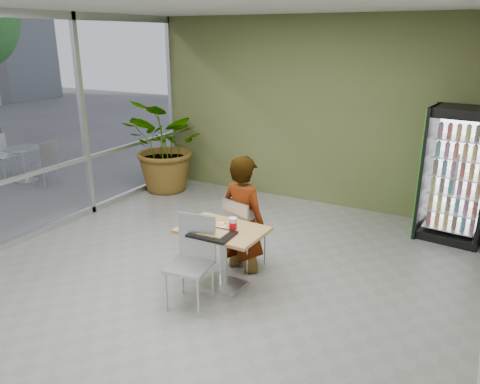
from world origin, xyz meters
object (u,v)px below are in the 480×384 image
soda_cup (233,225)px  beverage_fridge (457,175)px  chair_near (193,253)px  potted_plant (168,146)px  chair_far (241,229)px  seated_woman (244,224)px  dining_table (223,245)px  cafeteria_tray (212,234)px

soda_cup → beverage_fridge: size_ratio=0.08×
chair_near → potted_plant: (-2.65, 3.06, 0.29)m
chair_far → seated_woman: bearing=-102.3°
dining_table → chair_far: (-0.04, 0.51, 0.02)m
dining_table → potted_plant: 3.84m
cafeteria_tray → potted_plant: 3.98m
soda_cup → beverage_fridge: (2.06, 2.86, 0.14)m
dining_table → seated_woman: seated_woman is taller
chair_near → beverage_fridge: beverage_fridge is taller
dining_table → chair_near: chair_near is taller
chair_far → chair_near: chair_near is taller
chair_near → chair_far: bearing=77.2°
cafeteria_tray → potted_plant: bearing=134.0°
chair_far → soda_cup: size_ratio=5.75×
cafeteria_tray → dining_table: bearing=89.4°
beverage_fridge → cafeteria_tray: bearing=-119.2°
chair_far → beverage_fridge: 3.27m
soda_cup → beverage_fridge: beverage_fridge is taller
chair_far → chair_near: bearing=97.7°
seated_woman → chair_near: bearing=96.7°
dining_table → soda_cup: (0.15, -0.02, 0.29)m
chair_far → potted_plant: (-2.73, 2.13, 0.33)m
seated_woman → potted_plant: bearing=-24.5°
soda_cup → dining_table: bearing=173.2°
seated_woman → soda_cup: seated_woman is taller
chair_near → seated_woman: bearing=76.2°
soda_cup → potted_plant: (-2.92, 2.65, 0.05)m
seated_woman → chair_far: bearing=77.7°
chair_far → soda_cup: 0.62m
seated_woman → potted_plant: 3.46m
beverage_fridge → potted_plant: size_ratio=1.09×
seated_woman → dining_table: bearing=104.6°
soda_cup → beverage_fridge: bearing=54.3°
dining_table → soda_cup: size_ratio=6.04×
chair_far → beverage_fridge: (2.25, 2.34, 0.41)m
beverage_fridge → potted_plant: beverage_fridge is taller
soda_cup → chair_near: bearing=-123.5°
chair_far → chair_near: 0.94m
soda_cup → cafeteria_tray: soda_cup is taller
dining_table → chair_near: bearing=-105.9°
chair_near → seated_woman: 0.99m
chair_near → beverage_fridge: (2.33, 3.27, 0.37)m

